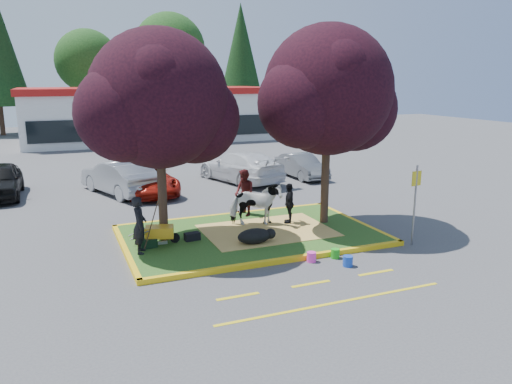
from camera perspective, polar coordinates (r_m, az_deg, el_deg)
name	(u,v)px	position (r m, az deg, el deg)	size (l,w,h in m)	color
ground	(251,237)	(16.66, -0.63, -5.16)	(90.00, 90.00, 0.00)	#424244
median_island	(251,235)	(16.63, -0.63, -4.91)	(8.00, 5.00, 0.15)	#214B17
curb_near	(284,260)	(14.40, 3.20, -7.81)	(8.30, 0.16, 0.15)	yellow
curb_far	(225,215)	(18.96, -3.51, -2.70)	(8.30, 0.16, 0.15)	yellow
curb_left	(125,250)	(15.67, -14.72, -6.48)	(0.16, 5.30, 0.15)	yellow
curb_right	(355,222)	(18.47, 11.24, -3.35)	(0.16, 5.30, 0.15)	yellow
straw_bedding	(267,230)	(16.83, 1.28, -4.41)	(4.20, 3.00, 0.01)	#E8BD5F
tree_purple_left	(159,105)	(15.43, -10.98, 9.69)	(5.06, 4.20, 6.51)	black
tree_purple_right	(329,96)	(17.30, 8.30, 10.77)	(5.30, 4.40, 6.82)	black
fire_lane_stripe_a	(238,296)	(12.33, -2.08, -11.84)	(1.10, 0.12, 0.01)	yellow
fire_lane_stripe_b	(311,284)	(13.09, 6.30, -10.39)	(1.10, 0.12, 0.01)	yellow
fire_lane_stripe_c	(376,273)	(14.10, 13.55, -8.94)	(1.10, 0.12, 0.01)	yellow
fire_lane_long	(335,303)	(12.15, 9.05, -12.40)	(6.00, 0.10, 0.01)	yellow
retail_building	(150,113)	(43.52, -12.01, 8.77)	(20.40, 8.40, 4.40)	silver
treeline	(121,51)	(52.87, -15.13, 15.25)	(46.58, 7.80, 14.63)	black
cow	(256,204)	(17.22, -0.04, -1.43)	(0.81, 1.78, 1.50)	silver
calf	(254,236)	(15.48, -0.19, -5.07)	(1.09, 0.62, 0.47)	black
handler	(140,225)	(14.90, -13.16, -3.69)	(0.62, 0.40, 1.69)	black
visitor_a	(244,193)	(18.49, -1.35, -0.06)	(0.84, 0.66, 1.73)	#4C1517
visitor_b	(289,203)	(17.54, 3.82, -1.29)	(0.84, 0.35, 1.44)	black
wheelbarrow	(160,232)	(15.62, -10.94, -4.52)	(1.54, 0.71, 0.58)	black
gear_bag_dark	(192,236)	(15.95, -7.30, -5.06)	(0.48, 0.26, 0.24)	black
gear_bag_green	(148,243)	(15.50, -12.24, -5.75)	(0.50, 0.31, 0.27)	black
sign_post	(415,196)	(16.21, 17.74, -0.47)	(0.36, 0.07, 2.56)	slate
bucket_green	(335,254)	(14.90, 9.04, -6.96)	(0.26, 0.26, 0.28)	green
bucket_pink	(311,257)	(14.53, 6.35, -7.39)	(0.27, 0.27, 0.29)	#FF38BE
bucket_blue	(348,261)	(14.34, 10.45, -7.78)	(0.28, 0.28, 0.30)	#1742B8
car_silver	(120,177)	(23.44, -15.31, 1.68)	(1.67, 4.78, 1.57)	gray
car_red	(147,179)	(23.24, -12.36, 1.41)	(2.17, 4.72, 1.31)	maroon
car_white	(241,167)	(25.33, -1.77, 2.92)	(2.19, 5.38, 1.56)	silver
car_grey	(301,166)	(26.51, 5.22, 2.99)	(1.32, 3.79, 1.25)	#595C61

